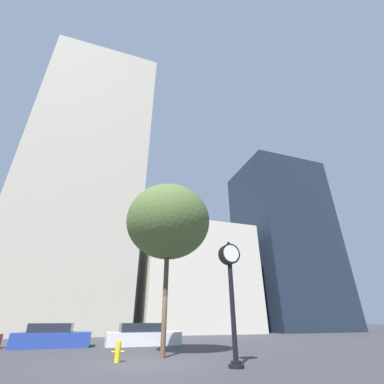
{
  "coord_description": "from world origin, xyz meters",
  "views": [
    {
      "loc": [
        -2.01,
        -11.7,
        1.5
      ],
      "look_at": [
        5.52,
        10.8,
        13.35
      ],
      "focal_mm": 24.0,
      "sensor_mm": 36.0,
      "label": 1
    }
  ],
  "objects_px": {
    "street_clock": "(231,279)",
    "fire_hydrant_near": "(118,351)",
    "car_white": "(143,336)",
    "bare_tree": "(168,222)",
    "car_blue": "(53,337)"
  },
  "relations": [
    {
      "from": "street_clock",
      "to": "bare_tree",
      "type": "xyz_separation_m",
      "value": [
        -1.86,
        3.39,
        3.36
      ]
    },
    {
      "from": "car_blue",
      "to": "car_white",
      "type": "relative_size",
      "value": 0.9
    },
    {
      "from": "fire_hydrant_near",
      "to": "bare_tree",
      "type": "bearing_deg",
      "value": 20.42
    },
    {
      "from": "car_white",
      "to": "bare_tree",
      "type": "bearing_deg",
      "value": -91.95
    },
    {
      "from": "car_blue",
      "to": "car_white",
      "type": "bearing_deg",
      "value": -2.67
    },
    {
      "from": "street_clock",
      "to": "car_blue",
      "type": "relative_size",
      "value": 1.03
    },
    {
      "from": "car_white",
      "to": "street_clock",
      "type": "bearing_deg",
      "value": -81.02
    },
    {
      "from": "fire_hydrant_near",
      "to": "bare_tree",
      "type": "distance_m",
      "value": 6.3
    },
    {
      "from": "car_white",
      "to": "bare_tree",
      "type": "xyz_separation_m",
      "value": [
        -0.07,
        -6.45,
        5.78
      ]
    },
    {
      "from": "bare_tree",
      "to": "car_white",
      "type": "bearing_deg",
      "value": 89.37
    },
    {
      "from": "street_clock",
      "to": "car_white",
      "type": "xyz_separation_m",
      "value": [
        -1.79,
        9.84,
        -2.42
      ]
    },
    {
      "from": "car_blue",
      "to": "bare_tree",
      "type": "distance_m",
      "value": 10.42
    },
    {
      "from": "car_white",
      "to": "bare_tree",
      "type": "relative_size",
      "value": 0.58
    },
    {
      "from": "street_clock",
      "to": "fire_hydrant_near",
      "type": "bearing_deg",
      "value": 145.56
    },
    {
      "from": "street_clock",
      "to": "car_white",
      "type": "height_order",
      "value": "street_clock"
    }
  ]
}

